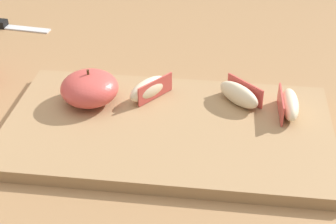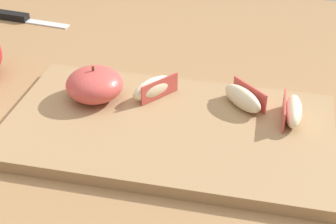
{
  "view_description": "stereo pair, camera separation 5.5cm",
  "coord_description": "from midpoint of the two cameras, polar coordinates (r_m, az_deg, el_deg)",
  "views": [
    {
      "loc": [
        0.14,
        -0.64,
        1.18
      ],
      "look_at": [
        0.06,
        -0.06,
        0.79
      ],
      "focal_mm": 55.45,
      "sensor_mm": 36.0,
      "label": 1
    },
    {
      "loc": [
        0.19,
        -0.63,
        1.18
      ],
      "look_at": [
        0.06,
        -0.06,
        0.79
      ],
      "focal_mm": 55.45,
      "sensor_mm": 36.0,
      "label": 2
    }
  ],
  "objects": [
    {
      "name": "apple_wedge_back",
      "position": [
        0.74,
        15.64,
        0.05
      ],
      "size": [
        0.03,
        0.07,
        0.03
      ],
      "color": "beige",
      "rests_on": "cutting_board"
    },
    {
      "name": "dining_table",
      "position": [
        0.85,
        -1.4,
        -4.96
      ],
      "size": [
        1.19,
        0.99,
        0.75
      ],
      "color": "#9E754C",
      "rests_on": "ground_plane"
    },
    {
      "name": "apple_half_skin_up",
      "position": [
        0.76,
        -6.04,
        2.98
      ],
      "size": [
        0.08,
        0.08,
        0.05
      ],
      "color": "#D14C47",
      "rests_on": "cutting_board"
    },
    {
      "name": "apple_wedge_near_knife",
      "position": [
        0.77,
        0.53,
        2.74
      ],
      "size": [
        0.06,
        0.07,
        0.03
      ],
      "color": "beige",
      "rests_on": "cutting_board"
    },
    {
      "name": "apple_wedge_middle",
      "position": [
        0.76,
        10.38,
        1.58
      ],
      "size": [
        0.07,
        0.07,
        0.03
      ],
      "color": "beige",
      "rests_on": "cutting_board"
    },
    {
      "name": "cutting_board",
      "position": [
        0.72,
        2.2,
        -1.97
      ],
      "size": [
        0.45,
        0.25,
        0.02
      ],
      "color": "#A37F56",
      "rests_on": "dining_table"
    },
    {
      "name": "paring_knife",
      "position": [
        1.1,
        -14.77,
        10.0
      ],
      "size": [
        0.16,
        0.04,
        0.01
      ],
      "color": "silver",
      "rests_on": "dining_table"
    }
  ]
}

